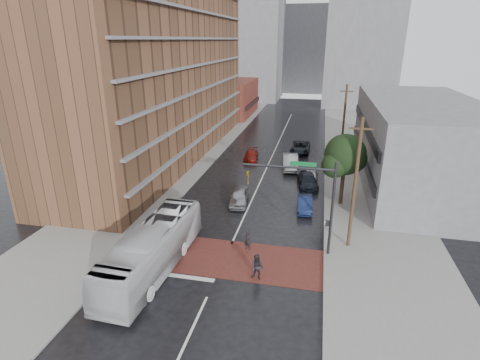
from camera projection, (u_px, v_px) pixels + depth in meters
The scene contains 24 objects.
ground at pixel (223, 262), 26.68m from camera, with size 160.00×160.00×0.00m, color black.
crosswalk at pixel (225, 258), 27.14m from camera, with size 14.00×5.00×0.02m, color maroon.
sidewalk_west at pixel (188, 153), 51.80m from camera, with size 9.00×90.00×0.15m, color gray.
sidewalk_east at pixel (361, 164), 47.26m from camera, with size 9.00×90.00×0.15m, color gray.
apartment_block at pixel (161, 47), 46.47m from camera, with size 10.00×44.00×28.00m, color brown.
storefront_west at pixel (233, 98), 77.22m from camera, with size 8.00×16.00×7.00m, color maroon.
building_east at pixel (418, 143), 40.14m from camera, with size 11.00×26.00×9.00m, color gray.
distant_tower_west at pixel (246, 35), 95.16m from camera, with size 18.00×16.00×32.00m, color gray.
distant_tower_east at pixel (364, 24), 83.44m from camera, with size 16.00×14.00×36.00m, color gray.
distant_tower_center at pixel (304, 50), 109.35m from camera, with size 12.00×10.00×24.00m, color gray.
street_tree at pixel (345, 157), 34.34m from camera, with size 4.20×4.10×6.90m.
signal_mast at pixel (312, 194), 26.15m from camera, with size 6.50×0.30×7.20m.
utility_pole_near at pixel (355, 184), 26.79m from camera, with size 1.60×0.26×10.00m.
utility_pole_far at pixel (343, 126), 45.09m from camera, with size 1.60×0.26×10.00m.
transit_bus at pixel (153, 249), 25.25m from camera, with size 2.72×11.61×3.23m, color silver.
pedestrian_a at pixel (248, 241), 28.00m from camera, with size 0.55×0.36×1.51m, color black.
pedestrian_b at pixel (257, 267), 24.46m from camera, with size 0.88×0.69×1.82m, color #272126.
car_travel_a at pixel (239, 196), 35.92m from camera, with size 1.74×4.33×1.47m, color #95979C.
car_travel_b at pixel (290, 162), 45.68m from camera, with size 1.81×5.19×1.71m, color #B4B6BD.
car_travel_c at pixel (251, 156), 48.99m from camera, with size 1.73×4.25×1.23m, color #67110B.
suv_travel at pixel (300, 147), 52.24m from camera, with size 2.49×5.40×1.50m, color black.
car_parked_near at pixel (305, 204), 34.58m from camera, with size 1.33×3.81×1.25m, color #152049.
car_parked_mid at pixel (308, 181), 40.05m from camera, with size 1.95×4.81×1.40m, color black.
car_parked_far at pixel (310, 177), 41.15m from camera, with size 1.69×4.20×1.43m, color #ACB0B4.
Camera 1 is at (6.00, -22.14, 14.88)m, focal length 28.00 mm.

